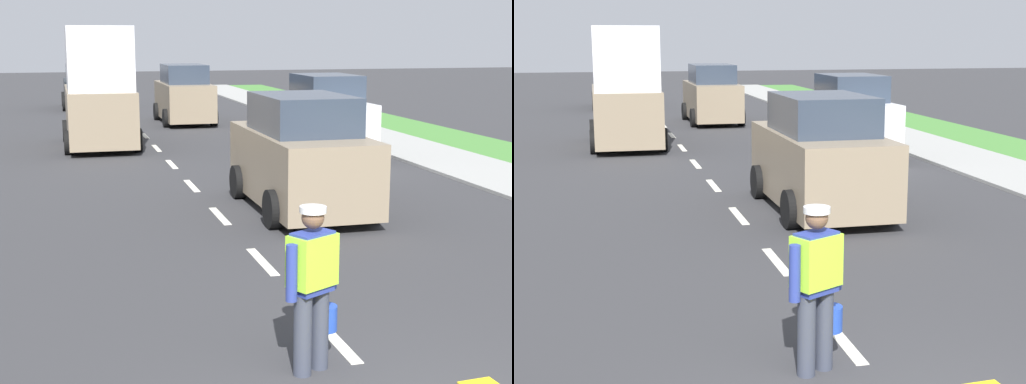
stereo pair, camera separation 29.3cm
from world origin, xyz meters
TOP-DOWN VIEW (x-y plane):
  - ground_plane at (0.00, 21.00)m, footprint 96.00×96.00m
  - lane_center_line at (0.00, 25.20)m, footprint 0.14×46.40m
  - road_worker at (-0.49, 1.99)m, footprint 0.65×0.59m
  - delivery_truck at (-1.57, 18.31)m, footprint 2.16×4.60m
  - car_oncoming_third at (-1.54, 31.60)m, footprint 2.00×4.19m
  - car_outgoing_ahead at (1.61, 8.86)m, footprint 2.03×4.20m
  - car_outgoing_far at (1.92, 24.23)m, footprint 1.98×4.21m
  - car_parked_far at (4.29, 15.02)m, footprint 1.92×3.84m

SIDE VIEW (x-z plane):
  - ground_plane at x=0.00m, z-range 0.00..0.00m
  - lane_center_line at x=0.00m, z-range 0.00..0.01m
  - road_worker at x=-0.49m, z-range 0.10..1.77m
  - car_oncoming_third at x=-1.54m, z-range -0.07..1.94m
  - car_outgoing_ahead at x=1.61m, z-range -0.08..2.12m
  - car_outgoing_far at x=1.92m, z-range -0.08..2.14m
  - car_parked_far at x=4.29m, z-range -0.08..2.16m
  - delivery_truck at x=-1.57m, z-range -0.16..3.38m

